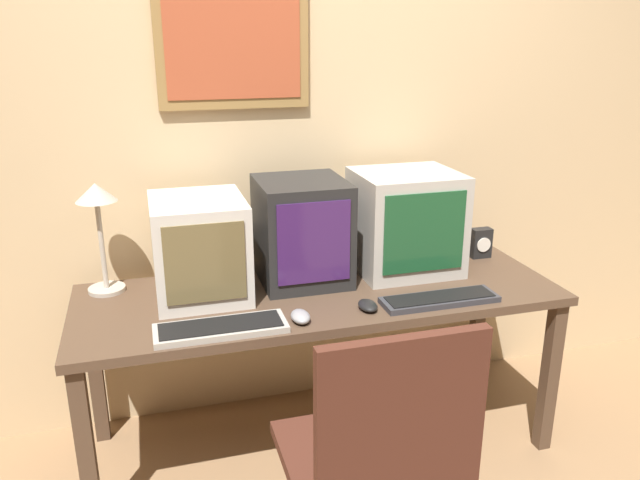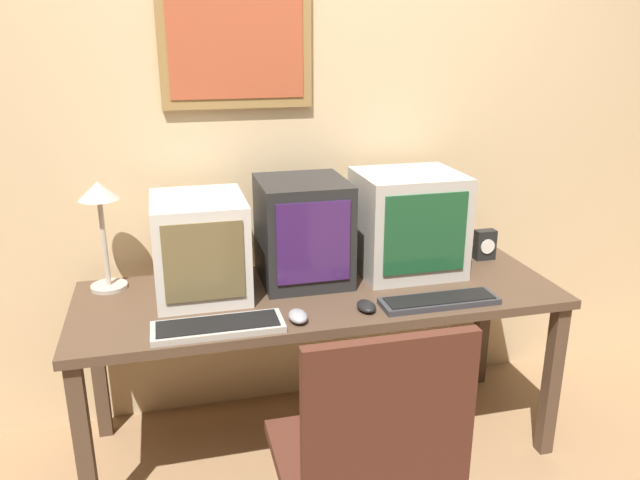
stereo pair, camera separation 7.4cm
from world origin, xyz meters
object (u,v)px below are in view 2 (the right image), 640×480
(mouse_near_keyboard, at_px, (298,316))
(desk_lamp, at_px, (100,209))
(keyboard_side, at_px, (439,301))
(monitor_center, at_px, (303,231))
(mouse_far_corner, at_px, (366,306))
(keyboard_main, at_px, (218,327))
(desk_clock, at_px, (485,245))
(monitor_right, at_px, (408,223))
(monitor_left, at_px, (200,246))

(mouse_near_keyboard, distance_m, desk_lamp, 0.88)
(keyboard_side, bearing_deg, desk_lamp, 159.04)
(monitor_center, xyz_separation_m, desk_lamp, (-0.78, 0.09, 0.12))
(mouse_near_keyboard, relative_size, mouse_far_corner, 1.01)
(mouse_near_keyboard, xyz_separation_m, desk_lamp, (-0.67, 0.48, 0.31))
(desk_lamp, bearing_deg, mouse_far_corner, -25.84)
(keyboard_main, distance_m, mouse_near_keyboard, 0.28)
(desk_clock, xyz_separation_m, desk_lamp, (-1.62, 0.06, 0.26))
(keyboard_main, distance_m, keyboard_side, 0.83)
(desk_lamp, bearing_deg, keyboard_main, -50.98)
(keyboard_side, relative_size, desk_clock, 3.34)
(desk_clock, bearing_deg, keyboard_main, -161.26)
(mouse_far_corner, xyz_separation_m, desk_lamp, (-0.93, 0.45, 0.31))
(mouse_far_corner, bearing_deg, monitor_right, 50.01)
(monitor_center, bearing_deg, desk_lamp, 173.28)
(monitor_right, distance_m, keyboard_side, 0.42)
(mouse_near_keyboard, bearing_deg, keyboard_side, 1.43)
(monitor_center, relative_size, mouse_near_keyboard, 4.00)
(keyboard_side, bearing_deg, keyboard_main, -179.17)
(keyboard_main, relative_size, keyboard_side, 1.00)
(mouse_near_keyboard, bearing_deg, desk_clock, 23.81)
(monitor_right, bearing_deg, monitor_left, -177.88)
(monitor_left, xyz_separation_m, mouse_far_corner, (0.57, -0.32, -0.18))
(monitor_center, height_order, monitor_right, monitor_right)
(monitor_center, bearing_deg, monitor_right, -1.18)
(monitor_left, bearing_deg, desk_lamp, 159.82)
(monitor_center, relative_size, desk_clock, 3.10)
(monitor_left, height_order, keyboard_main, monitor_left)
(mouse_near_keyboard, bearing_deg, monitor_left, 131.55)
(monitor_right, relative_size, desk_lamp, 0.97)
(keyboard_side, bearing_deg, monitor_left, 158.72)
(monitor_right, height_order, mouse_far_corner, monitor_right)
(monitor_left, distance_m, monitor_center, 0.42)
(mouse_far_corner, height_order, desk_clock, desk_clock)
(monitor_center, height_order, desk_lamp, desk_lamp)
(monitor_left, bearing_deg, mouse_near_keyboard, -48.45)
(monitor_center, relative_size, monitor_right, 0.98)
(desk_clock, height_order, desk_lamp, desk_lamp)
(monitor_left, relative_size, monitor_right, 0.96)
(monitor_left, xyz_separation_m, keyboard_side, (0.86, -0.33, -0.18))
(keyboard_main, xyz_separation_m, mouse_far_corner, (0.55, 0.03, 0.00))
(monitor_center, height_order, desk_clock, monitor_center)
(monitor_left, relative_size, mouse_far_corner, 3.94)
(monitor_center, relative_size, desk_lamp, 0.96)
(mouse_far_corner, distance_m, desk_clock, 0.80)
(keyboard_side, xyz_separation_m, mouse_far_corner, (-0.29, 0.01, 0.00))
(monitor_left, height_order, monitor_center, monitor_center)
(mouse_near_keyboard, xyz_separation_m, desk_clock, (0.95, 0.42, 0.05))
(monitor_right, bearing_deg, desk_clock, 5.94)
(keyboard_main, bearing_deg, mouse_far_corner, 2.81)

